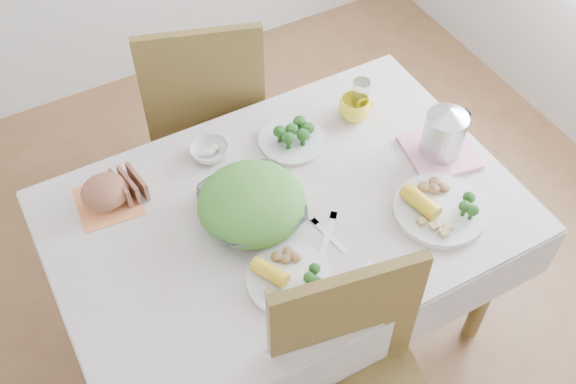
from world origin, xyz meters
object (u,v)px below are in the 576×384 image
dinner_plate_left (289,279)px  dining_table (286,275)px  chair_far (206,116)px  electric_kettle (445,129)px  salad_bowl (252,208)px  yellow_mug (354,108)px  dinner_plate_right (439,211)px

dinner_plate_left → dining_table: bearing=63.7°
chair_far → electric_kettle: 1.10m
salad_bowl → yellow_mug: bearing=23.5°
dining_table → yellow_mug: size_ratio=12.31×
dining_table → chair_far: 0.83m
dining_table → dinner_plate_left: (-0.12, -0.25, 0.40)m
salad_bowl → electric_kettle: 0.70m
yellow_mug → dinner_plate_right: bearing=-89.6°
dinner_plate_right → salad_bowl: bearing=152.5°
dinner_plate_right → yellow_mug: bearing=90.4°
yellow_mug → dining_table: bearing=-148.6°
salad_bowl → dining_table: bearing=-15.6°
yellow_mug → electric_kettle: size_ratio=0.57×
salad_bowl → yellow_mug: 0.58m
yellow_mug → salad_bowl: bearing=-156.5°
dining_table → dinner_plate_right: size_ratio=4.64×
dinner_plate_right → dinner_plate_left: bearing=179.6°
salad_bowl → dinner_plate_left: (-0.02, -0.27, -0.03)m
salad_bowl → electric_kettle: size_ratio=1.64×
chair_far → dinner_plate_left: (-0.18, -1.07, 0.31)m
dining_table → salad_bowl: size_ratio=4.29×
dining_table → electric_kettle: (0.59, -0.04, 0.51)m
yellow_mug → electric_kettle: bearing=-61.3°
dining_table → dinner_plate_right: dinner_plate_right is taller
dining_table → dinner_plate_left: bearing=-116.3°
salad_bowl → yellow_mug: size_ratio=2.87×
chair_far → dinner_plate_right: (0.37, -1.08, 0.31)m
dining_table → electric_kettle: electric_kettle is taller
salad_bowl → dinner_plate_left: salad_bowl is taller
dinner_plate_left → salad_bowl: bearing=86.6°
chair_far → dinner_plate_left: chair_far is taller
dining_table → salad_bowl: (-0.11, 0.03, 0.43)m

